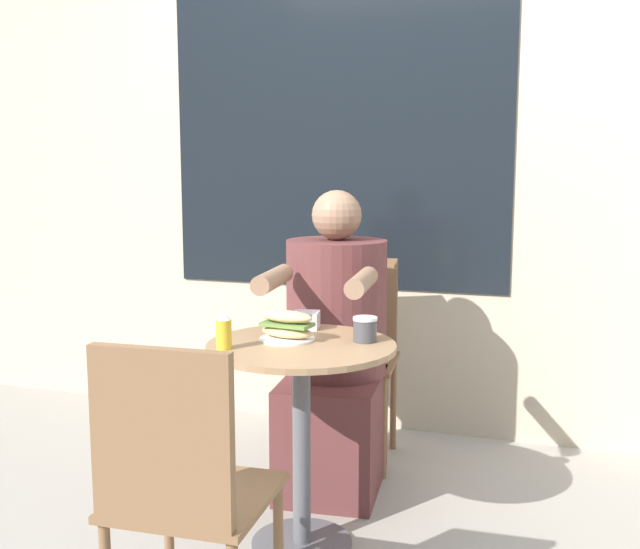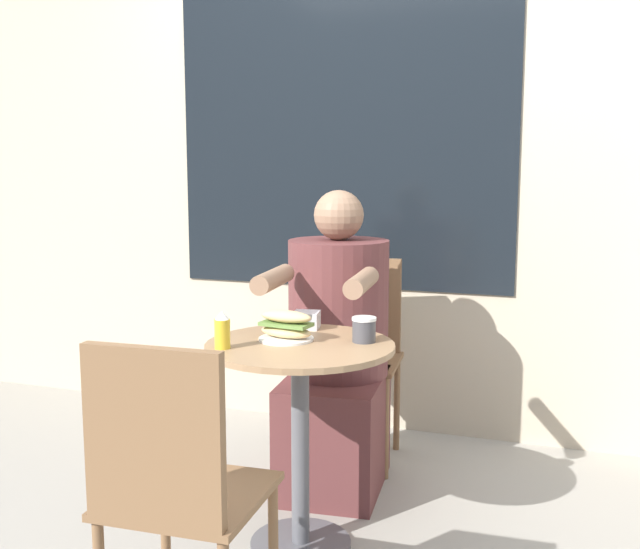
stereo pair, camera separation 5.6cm
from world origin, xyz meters
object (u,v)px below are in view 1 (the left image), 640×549
Objects in this scene: sandwich_on_plate at (287,327)px; drink_cup at (365,329)px; diner_chair at (355,339)px; condiment_bottle at (224,331)px; empty_chair_across at (179,480)px; seated_diner at (334,362)px; cafe_table at (301,401)px.

drink_cup is at bearing 13.55° from sandwich_on_plate.
condiment_bottle is (-0.15, -1.01, 0.24)m from diner_chair.
empty_chair_across is at bearing -107.36° from drink_cup.
sandwich_on_plate is at bearing 82.59° from seated_diner.
cafe_table is at bearing 89.35° from seated_diner.
seated_diner is at bearing 76.42° from condiment_bottle.
condiment_bottle is (-0.15, 0.57, 0.24)m from empty_chair_across.
condiment_bottle reaches higher than drink_cup.
cafe_table is 0.25m from sandwich_on_plate.
empty_chair_across is at bearing 83.56° from seated_diner.
seated_diner is (0.01, -0.35, -0.02)m from diner_chair.
diner_chair is 0.35m from seated_diner.
sandwich_on_plate is at bearing 153.71° from cafe_table.
sandwich_on_plate is (-0.01, -0.49, 0.24)m from seated_diner.
empty_chair_across is (-0.01, -1.23, 0.02)m from seated_diner.
sandwich_on_plate is at bearing 87.16° from empty_chair_across.
diner_chair is (-0.06, 0.87, 0.01)m from cafe_table.
diner_chair is 1.00× the size of empty_chair_across.
seated_diner is at bearing 86.38° from diner_chair.
sandwich_on_plate is at bearing 84.18° from diner_chair.
seated_diner is 0.54m from drink_cup.
seated_diner is at bearing 118.98° from drink_cup.
empty_chair_across reaches higher than condiment_bottle.
seated_diner is (-0.05, 0.52, -0.00)m from cafe_table.
condiment_bottle is (-0.21, -0.14, 0.25)m from cafe_table.
condiment_bottle reaches higher than cafe_table.
seated_diner is 1.36× the size of empty_chair_across.
empty_chair_across is 4.50× the size of sandwich_on_plate.
drink_cup is (0.19, 0.09, 0.24)m from cafe_table.
diner_chair is 0.85m from drink_cup.
diner_chair is 7.22× the size of condiment_bottle.
condiment_bottle is at bearing -129.97° from sandwich_on_plate.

